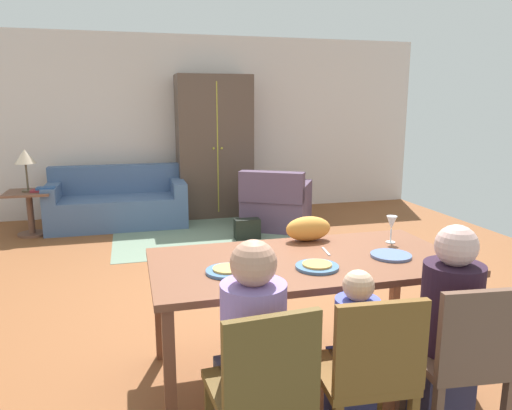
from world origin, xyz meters
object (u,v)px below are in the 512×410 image
at_px(dining_chair_child, 369,370).
at_px(cat, 308,229).
at_px(person_woman, 445,334).
at_px(book_lower, 40,191).
at_px(person_man, 251,361).
at_px(armoire, 214,147).
at_px(wine_glass, 392,224).
at_px(dining_chair_man, 263,386).
at_px(person_child, 353,363).
at_px(couch, 118,204).
at_px(plate_near_child, 318,267).
at_px(table_lamp, 25,158).
at_px(plate_near_woman, 391,255).
at_px(side_table, 30,207).
at_px(dining_chair_woman, 465,355).
at_px(armchair, 276,205).
at_px(dining_table, 306,269).
at_px(book_upper, 46,188).
at_px(plate_near_man, 228,271).
at_px(handbag, 247,229).

xyz_separation_m(dining_chair_child, cat, (0.16, 1.20, 0.35)).
bearing_deg(person_woman, book_lower, 120.06).
distance_m(person_man, armoire, 5.29).
xyz_separation_m(wine_glass, person_man, (-1.19, -0.84, -0.38)).
bearing_deg(armoire, dining_chair_man, -97.88).
height_order(person_child, couch, person_child).
height_order(plate_near_child, table_lamp, table_lamp).
xyz_separation_m(plate_near_child, armoire, (0.23, 4.73, 0.28)).
relative_size(plate_near_woman, side_table, 0.43).
relative_size(person_woman, armoire, 0.53).
xyz_separation_m(dining_chair_woman, armchair, (0.40, 4.38, -0.17)).
distance_m(dining_chair_woman, side_table, 5.58).
relative_size(dining_table, book_lower, 8.53).
relative_size(armchair, book_lower, 5.31).
distance_m(person_child, person_woman, 0.52).
relative_size(plate_near_child, dining_chair_child, 0.29).
relative_size(armoire, table_lamp, 3.89).
distance_m(plate_near_woman, side_table, 4.98).
relative_size(plate_near_child, book_upper, 1.14).
bearing_deg(plate_near_child, armchair, 76.32).
height_order(person_woman, book_upper, person_woman).
bearing_deg(armoire, plate_near_woman, -86.54).
distance_m(plate_near_man, side_table, 4.50).
bearing_deg(book_lower, plate_near_man, -68.18).
distance_m(plate_near_man, person_woman, 1.19).
bearing_deg(handbag, book_lower, 161.44).
bearing_deg(plate_near_woman, plate_near_man, -178.89).
height_order(plate_near_woman, dining_chair_woman, dining_chair_woman).
bearing_deg(armchair, person_child, -102.13).
xyz_separation_m(armoire, book_lower, (-2.38, -0.61, -0.46)).
bearing_deg(table_lamp, dining_table, -60.16).
relative_size(plate_near_woman, armoire, 0.12).
bearing_deg(person_child, dining_chair_child, -92.85).
distance_m(dining_chair_man, dining_chair_child, 0.50).
relative_size(plate_near_man, dining_chair_woman, 0.29).
bearing_deg(plate_near_man, book_lower, 111.82).
relative_size(person_man, book_lower, 5.04).
height_order(person_child, armoire, armoire).
bearing_deg(plate_near_man, person_child, -46.26).
bearing_deg(armchair, handbag, -139.12).
height_order(wine_glass, book_upper, wine_glass).
height_order(wine_glass, dining_chair_man, wine_glass).
xyz_separation_m(dining_chair_man, book_lower, (-1.63, 4.78, 0.10)).
bearing_deg(dining_table, plate_near_man, -166.91).
bearing_deg(table_lamp, plate_near_man, -66.66).
bearing_deg(dining_chair_woman, dining_chair_child, -179.98).
height_order(couch, side_table, couch).
distance_m(book_lower, handbag, 2.71).
relative_size(wine_glass, cat, 0.58).
distance_m(plate_near_child, book_lower, 4.65).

